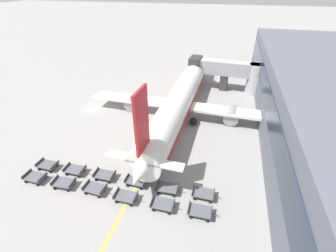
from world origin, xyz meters
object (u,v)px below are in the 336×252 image
object	(u,v)px
baggage_dolly_row_near_col_a	(35,177)
baggage_dolly_row_near_col_e	(163,204)
baggage_dolly_row_mid_a_col_b	(75,170)
airplane	(181,99)
baggage_dolly_row_near_col_b	(64,183)
baggage_dolly_row_mid_a_col_a	(48,165)
baggage_dolly_row_mid_a_col_f	(203,193)
baggage_dolly_row_mid_a_col_e	(167,188)
baggage_dolly_row_near_col_d	(126,196)
baggage_dolly_row_near_col_f	(200,211)
baggage_dolly_row_mid_a_col_d	(136,181)
baggage_dolly_row_near_col_c	(95,188)
baggage_dolly_row_mid_a_col_c	(105,175)

from	to	relation	value
baggage_dolly_row_near_col_a	baggage_dolly_row_near_col_e	bearing A→B (deg)	1.21
baggage_dolly_row_near_col_e	baggage_dolly_row_mid_a_col_b	distance (m)	12.41
airplane	baggage_dolly_row_near_col_a	xyz separation A→B (m)	(-13.43, -21.06, -2.52)
baggage_dolly_row_near_col_b	baggage_dolly_row_mid_a_col_b	bearing A→B (deg)	91.45
baggage_dolly_row_mid_a_col_a	baggage_dolly_row_near_col_a	bearing A→B (deg)	-88.96
airplane	baggage_dolly_row_mid_a_col_a	size ratio (longest dim) A/B	13.75
baggage_dolly_row_mid_a_col_b	baggage_dolly_row_mid_a_col_f	bearing A→B (deg)	1.83
baggage_dolly_row_near_col_a	baggage_dolly_row_mid_a_col_e	xyz separation A→B (m)	(16.06, 2.66, 0.00)
baggage_dolly_row_near_col_d	baggage_dolly_row_near_col_a	bearing A→B (deg)	-178.81
baggage_dolly_row_near_col_e	baggage_dolly_row_mid_a_col_f	world-z (taller)	same
baggage_dolly_row_mid_a_col_e	baggage_dolly_row_near_col_d	bearing A→B (deg)	-149.68
baggage_dolly_row_near_col_a	baggage_dolly_row_near_col_b	xyz separation A→B (m)	(3.99, 0.13, 0.00)
baggage_dolly_row_mid_a_col_f	baggage_dolly_row_mid_a_col_a	bearing A→B (deg)	-178.00
baggage_dolly_row_mid_a_col_a	baggage_dolly_row_near_col_f	bearing A→B (deg)	-4.85
baggage_dolly_row_near_col_e	baggage_dolly_row_mid_a_col_a	size ratio (longest dim) A/B	1.01
baggage_dolly_row_near_col_b	baggage_dolly_row_mid_a_col_f	world-z (taller)	same
baggage_dolly_row_near_col_d	baggage_dolly_row_mid_a_col_d	world-z (taller)	same
baggage_dolly_row_near_col_a	baggage_dolly_row_near_col_c	size ratio (longest dim) A/B	1.00
baggage_dolly_row_near_col_e	baggage_dolly_row_mid_a_col_c	bearing A→B (deg)	164.59
baggage_dolly_row_near_col_c	baggage_dolly_row_mid_a_col_d	bearing A→B (deg)	29.91
baggage_dolly_row_near_col_e	baggage_dolly_row_mid_a_col_d	distance (m)	4.71
baggage_dolly_row_mid_a_col_a	baggage_dolly_row_mid_a_col_d	size ratio (longest dim) A/B	1.00
airplane	baggage_dolly_row_mid_a_col_a	distance (m)	23.28
baggage_dolly_row_mid_a_col_d	baggage_dolly_row_near_col_d	bearing A→B (deg)	-94.45
baggage_dolly_row_near_col_f	baggage_dolly_row_mid_a_col_c	world-z (taller)	same
baggage_dolly_row_mid_a_col_f	baggage_dolly_row_mid_a_col_c	bearing A→B (deg)	-178.31
airplane	baggage_dolly_row_mid_a_col_b	xyz separation A→B (m)	(-9.50, -18.63, -2.52)
baggage_dolly_row_near_col_d	baggage_dolly_row_near_col_e	distance (m)	4.24
baggage_dolly_row_mid_a_col_b	baggage_dolly_row_mid_a_col_f	size ratio (longest dim) A/B	1.00
baggage_dolly_row_mid_a_col_f	baggage_dolly_row_mid_a_col_b	bearing A→B (deg)	-178.17
baggage_dolly_row_near_col_e	baggage_dolly_row_mid_a_col_c	distance (m)	8.45
baggage_dolly_row_near_col_d	baggage_dolly_row_mid_a_col_f	world-z (taller)	same
baggage_dolly_row_mid_a_col_e	baggage_dolly_row_mid_a_col_f	size ratio (longest dim) A/B	1.01
baggage_dolly_row_mid_a_col_c	baggage_dolly_row_mid_a_col_f	size ratio (longest dim) A/B	1.00
baggage_dolly_row_near_col_f	baggage_dolly_row_mid_a_col_c	bearing A→B (deg)	170.37
baggage_dolly_row_mid_a_col_e	baggage_dolly_row_mid_a_col_b	bearing A→B (deg)	-178.88
baggage_dolly_row_near_col_a	baggage_dolly_row_near_col_f	size ratio (longest dim) A/B	1.00
baggage_dolly_row_near_col_b	baggage_dolly_row_mid_a_col_a	xyz separation A→B (m)	(-4.03, 2.11, 0.00)
baggage_dolly_row_near_col_f	baggage_dolly_row_mid_a_col_e	distance (m)	4.62
baggage_dolly_row_near_col_d	baggage_dolly_row_mid_a_col_d	size ratio (longest dim) A/B	1.00
airplane	baggage_dolly_row_mid_a_col_d	world-z (taller)	airplane
airplane	baggage_dolly_row_near_col_f	world-z (taller)	airplane
baggage_dolly_row_near_col_b	baggage_dolly_row_mid_a_col_b	xyz separation A→B (m)	(-0.06, 2.30, 0.00)
baggage_dolly_row_mid_a_col_c	baggage_dolly_row_mid_a_col_d	world-z (taller)	same
baggage_dolly_row_near_col_d	baggage_dolly_row_mid_a_col_b	world-z (taller)	same
baggage_dolly_row_near_col_c	baggage_dolly_row_mid_a_col_a	world-z (taller)	same
baggage_dolly_row_near_col_e	baggage_dolly_row_near_col_f	distance (m)	3.99
baggage_dolly_row_near_col_c	baggage_dolly_row_mid_a_col_d	xyz separation A→B (m)	(4.12, 2.37, 0.00)
baggage_dolly_row_near_col_b	baggage_dolly_row_mid_a_col_b	distance (m)	2.30
baggage_dolly_row_near_col_c	baggage_dolly_row_mid_a_col_b	xyz separation A→B (m)	(-4.06, 2.06, 0.00)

